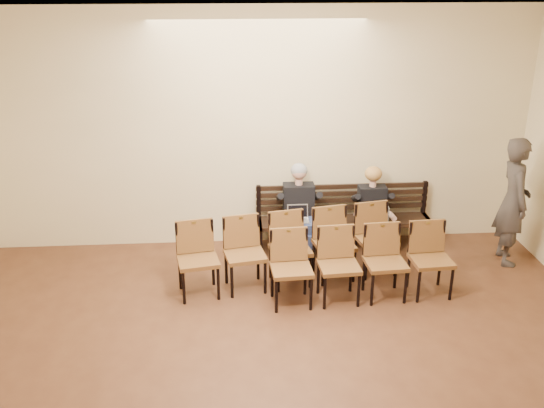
{
  "coord_description": "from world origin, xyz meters",
  "views": [
    {
      "loc": [
        -0.42,
        -3.52,
        4.03
      ],
      "look_at": [
        0.13,
        4.05,
        0.98
      ],
      "focal_mm": 40.0,
      "sensor_mm": 36.0,
      "label": 1
    }
  ],
  "objects_px": {
    "laptop": "(298,223)",
    "chair_row_back": "(290,250)",
    "bench": "(343,233)",
    "bag": "(313,237)",
    "seated_man": "(299,211)",
    "water_bottle": "(386,222)",
    "passerby": "(515,192)",
    "chair_row_front": "(362,265)",
    "seated_woman": "(373,214)"
  },
  "relations": [
    {
      "from": "seated_man",
      "to": "bag",
      "type": "relative_size",
      "value": 3.58
    },
    {
      "from": "chair_row_front",
      "to": "bench",
      "type": "bearing_deg",
      "value": 84.75
    },
    {
      "from": "seated_man",
      "to": "laptop",
      "type": "xyz_separation_m",
      "value": [
        -0.03,
        -0.21,
        -0.11
      ]
    },
    {
      "from": "water_bottle",
      "to": "passerby",
      "type": "relative_size",
      "value": 0.11
    },
    {
      "from": "bench",
      "to": "passerby",
      "type": "xyz_separation_m",
      "value": [
        2.25,
        -0.6,
        0.83
      ]
    },
    {
      "from": "seated_man",
      "to": "passerby",
      "type": "bearing_deg",
      "value": -9.26
    },
    {
      "from": "chair_row_back",
      "to": "chair_row_front",
      "type": "bearing_deg",
      "value": -39.39
    },
    {
      "from": "passerby",
      "to": "chair_row_back",
      "type": "xyz_separation_m",
      "value": [
        -3.16,
        -0.42,
        -0.57
      ]
    },
    {
      "from": "laptop",
      "to": "bag",
      "type": "bearing_deg",
      "value": 43.87
    },
    {
      "from": "bench",
      "to": "passerby",
      "type": "bearing_deg",
      "value": -14.91
    },
    {
      "from": "seated_woman",
      "to": "chair_row_back",
      "type": "xyz_separation_m",
      "value": [
        -1.3,
        -0.9,
        -0.1
      ]
    },
    {
      "from": "bench",
      "to": "water_bottle",
      "type": "height_order",
      "value": "water_bottle"
    },
    {
      "from": "seated_man",
      "to": "passerby",
      "type": "height_order",
      "value": "passerby"
    },
    {
      "from": "bag",
      "to": "water_bottle",
      "type": "bearing_deg",
      "value": -25.85
    },
    {
      "from": "seated_woman",
      "to": "water_bottle",
      "type": "height_order",
      "value": "seated_woman"
    },
    {
      "from": "laptop",
      "to": "bag",
      "type": "height_order",
      "value": "laptop"
    },
    {
      "from": "water_bottle",
      "to": "bag",
      "type": "bearing_deg",
      "value": 154.15
    },
    {
      "from": "seated_man",
      "to": "chair_row_back",
      "type": "distance_m",
      "value": 0.94
    },
    {
      "from": "seated_woman",
      "to": "chair_row_front",
      "type": "bearing_deg",
      "value": -107.68
    },
    {
      "from": "passerby",
      "to": "chair_row_front",
      "type": "bearing_deg",
      "value": 118.54
    },
    {
      "from": "laptop",
      "to": "chair_row_back",
      "type": "distance_m",
      "value": 0.72
    },
    {
      "from": "seated_man",
      "to": "chair_row_front",
      "type": "bearing_deg",
      "value": -64.86
    },
    {
      "from": "seated_man",
      "to": "passerby",
      "type": "relative_size",
      "value": 0.63
    },
    {
      "from": "seated_man",
      "to": "water_bottle",
      "type": "height_order",
      "value": "seated_man"
    },
    {
      "from": "water_bottle",
      "to": "chair_row_back",
      "type": "distance_m",
      "value": 1.58
    },
    {
      "from": "seated_woman",
      "to": "seated_man",
      "type": "bearing_deg",
      "value": 180.0
    },
    {
      "from": "bench",
      "to": "bag",
      "type": "distance_m",
      "value": 0.47
    },
    {
      "from": "seated_man",
      "to": "chair_row_front",
      "type": "height_order",
      "value": "seated_man"
    },
    {
      "from": "seated_man",
      "to": "bag",
      "type": "bearing_deg",
      "value": 42.35
    },
    {
      "from": "bag",
      "to": "passerby",
      "type": "relative_size",
      "value": 0.18
    },
    {
      "from": "chair_row_back",
      "to": "laptop",
      "type": "bearing_deg",
      "value": 64.52
    },
    {
      "from": "bag",
      "to": "passerby",
      "type": "bearing_deg",
      "value": -14.53
    },
    {
      "from": "seated_man",
      "to": "chair_row_front",
      "type": "relative_size",
      "value": 0.58
    },
    {
      "from": "chair_row_front",
      "to": "water_bottle",
      "type": "bearing_deg",
      "value": 58.98
    },
    {
      "from": "water_bottle",
      "to": "chair_row_back",
      "type": "height_order",
      "value": "chair_row_back"
    },
    {
      "from": "bag",
      "to": "chair_row_back",
      "type": "bearing_deg",
      "value": -112.27
    },
    {
      "from": "bench",
      "to": "bag",
      "type": "bearing_deg",
      "value": 167.4
    },
    {
      "from": "seated_woman",
      "to": "passerby",
      "type": "bearing_deg",
      "value": -14.48
    },
    {
      "from": "water_bottle",
      "to": "bag",
      "type": "relative_size",
      "value": 0.63
    },
    {
      "from": "seated_man",
      "to": "water_bottle",
      "type": "xyz_separation_m",
      "value": [
        1.23,
        -0.26,
        -0.1
      ]
    },
    {
      "from": "laptop",
      "to": "chair_row_back",
      "type": "bearing_deg",
      "value": -118.66
    },
    {
      "from": "seated_man",
      "to": "bag",
      "type": "height_order",
      "value": "seated_man"
    },
    {
      "from": "seated_woman",
      "to": "passerby",
      "type": "distance_m",
      "value": 1.98
    },
    {
      "from": "laptop",
      "to": "passerby",
      "type": "height_order",
      "value": "passerby"
    },
    {
      "from": "water_bottle",
      "to": "chair_row_front",
      "type": "height_order",
      "value": "chair_row_front"
    },
    {
      "from": "water_bottle",
      "to": "chair_row_front",
      "type": "distance_m",
      "value": 1.26
    },
    {
      "from": "bench",
      "to": "chair_row_front",
      "type": "xyz_separation_m",
      "value": [
        -0.04,
        -1.5,
        0.25
      ]
    },
    {
      "from": "laptop",
      "to": "seated_man",
      "type": "bearing_deg",
      "value": 67.43
    },
    {
      "from": "bench",
      "to": "passerby",
      "type": "distance_m",
      "value": 2.48
    },
    {
      "from": "water_bottle",
      "to": "chair_row_front",
      "type": "bearing_deg",
      "value": -117.42
    }
  ]
}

